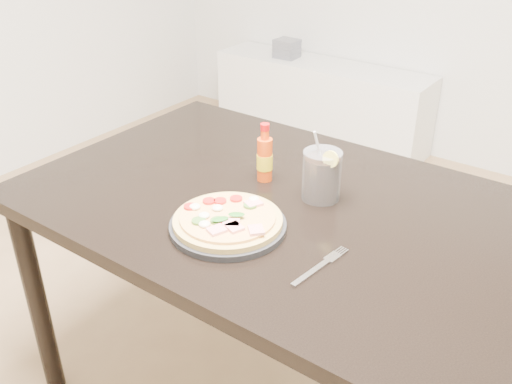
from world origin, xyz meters
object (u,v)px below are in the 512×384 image
Objects in this scene: hot_sauce_bottle at (265,158)px; cola_cup at (322,176)px; media_console at (320,102)px; pizza at (227,219)px; plate at (228,226)px; fork at (322,265)px; dining_table at (282,227)px.

hot_sauce_bottle is 0.88× the size of cola_cup.
hot_sauce_bottle is 0.12× the size of media_console.
media_console is (-0.96, 2.13, -0.53)m from pizza.
plate is 1.69× the size of hot_sauce_bottle.
pizza is at bearing -172.39° from fork.
fork is at bearing -37.54° from hot_sauce_bottle.
pizza is 1.41× the size of fork.
plate is 0.28m from hot_sauce_bottle.
cola_cup is (0.07, 0.07, 0.15)m from dining_table.
media_console is at bearing 114.27° from pizza.
fork is at bearing -60.07° from media_console.
pizza is (-0.03, -0.19, 0.11)m from dining_table.
dining_table is 0.23m from pizza.
media_console is (-0.96, 2.13, -0.51)m from plate.
dining_table is at bearing -33.04° from hot_sauce_bottle.
plate is at bearing -65.71° from media_console.
hot_sauce_bottle reaches higher than plate.
pizza is 0.29m from cola_cup.
hot_sauce_bottle is (-0.11, 0.07, 0.15)m from dining_table.
cola_cup is at bearing 68.92° from plate.
cola_cup reaches higher than pizza.
dining_table is 2.21m from media_console.
hot_sauce_bottle is 0.44m from fork.
pizza reaches higher than plate.
media_console is at bearing 127.01° from fork.
fork reaches higher than dining_table.
hot_sauce_bottle is (-0.08, 0.26, 0.04)m from pizza.
dining_table is 0.22m from plate.
cola_cup reaches higher than dining_table.
pizza reaches higher than media_console.
fork is (0.26, 0.00, -0.01)m from plate.
cola_cup is (0.10, 0.27, 0.06)m from plate.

